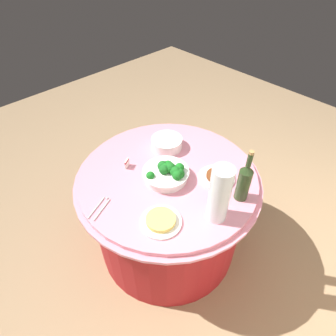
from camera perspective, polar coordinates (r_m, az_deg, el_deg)
name	(u,v)px	position (r m, az deg, el deg)	size (l,w,h in m)	color
ground_plane	(168,241)	(2.32, 0.00, -14.43)	(6.00, 6.00, 0.00)	#9E7F5B
buffet_table	(168,211)	(2.02, 0.00, -8.66)	(1.16, 1.16, 0.74)	maroon
broccoli_bowl	(167,173)	(1.68, -0.14, -0.95)	(0.28, 0.28, 0.12)	white
plate_stack	(167,143)	(1.93, -0.25, 5.06)	(0.21, 0.21, 0.07)	white
wine_bottle	(244,181)	(1.58, 15.07, -2.56)	(0.07, 0.07, 0.34)	#25381A
decorative_fruit_vase	(219,196)	(1.43, 10.27, -5.52)	(0.11, 0.11, 0.34)	silver
serving_tongs	(100,207)	(1.61, -13.53, -7.73)	(0.16, 0.10, 0.01)	silver
food_plate_noodles	(161,221)	(1.50, -1.45, -10.54)	(0.22, 0.22, 0.04)	white
food_plate_stir_fry	(217,177)	(1.74, 9.75, -1.76)	(0.22, 0.22, 0.03)	white
label_placard_front	(127,163)	(1.79, -8.27, 1.01)	(0.05, 0.03, 0.05)	white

